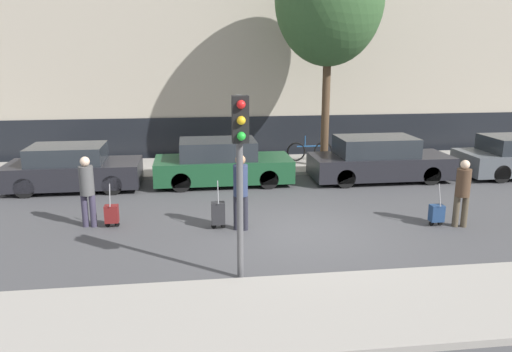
# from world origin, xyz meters

# --- Properties ---
(ground_plane) EXTENTS (80.00, 80.00, 0.00)m
(ground_plane) POSITION_xyz_m (0.00, 0.00, 0.00)
(ground_plane) COLOR #424244
(sidewalk_near) EXTENTS (28.00, 2.50, 0.12)m
(sidewalk_near) POSITION_xyz_m (0.00, -3.75, 0.06)
(sidewalk_near) COLOR gray
(sidewalk_near) RESTS_ON ground_plane
(sidewalk_far) EXTENTS (28.00, 3.00, 0.12)m
(sidewalk_far) POSITION_xyz_m (0.00, 7.00, 0.06)
(sidewalk_far) COLOR gray
(sidewalk_far) RESTS_ON ground_plane
(parked_car_0) EXTENTS (4.00, 1.83, 1.37)m
(parked_car_0) POSITION_xyz_m (-6.08, 4.70, 0.65)
(parked_car_0) COLOR black
(parked_car_0) RESTS_ON ground_plane
(parked_car_1) EXTENTS (4.34, 1.82, 1.43)m
(parked_car_1) POSITION_xyz_m (-1.48, 4.74, 0.67)
(parked_car_1) COLOR #194728
(parked_car_1) RESTS_ON ground_plane
(parked_car_2) EXTENTS (4.55, 1.78, 1.45)m
(parked_car_2) POSITION_xyz_m (3.67, 4.51, 0.68)
(parked_car_2) COLOR black
(parked_car_2) RESTS_ON ground_plane
(pedestrian_left) EXTENTS (0.35, 0.34, 1.74)m
(pedestrian_left) POSITION_xyz_m (-4.94, 1.06, 0.99)
(pedestrian_left) COLOR #383347
(pedestrian_left) RESTS_ON ground_plane
(trolley_left) EXTENTS (0.34, 0.29, 1.09)m
(trolley_left) POSITION_xyz_m (-4.39, 0.96, 0.33)
(trolley_left) COLOR maroon
(trolley_left) RESTS_ON ground_plane
(pedestrian_center) EXTENTS (0.34, 0.34, 1.83)m
(pedestrian_center) POSITION_xyz_m (-1.32, 0.36, 1.05)
(pedestrian_center) COLOR #23232D
(pedestrian_center) RESTS_ON ground_plane
(trolley_center) EXTENTS (0.34, 0.29, 1.19)m
(trolley_center) POSITION_xyz_m (-1.84, 0.51, 0.38)
(trolley_center) COLOR #262628
(trolley_center) RESTS_ON ground_plane
(pedestrian_right) EXTENTS (0.34, 0.34, 1.66)m
(pedestrian_right) POSITION_xyz_m (3.97, -0.13, 0.94)
(pedestrian_right) COLOR #4C4233
(pedestrian_right) RESTS_ON ground_plane
(trolley_right) EXTENTS (0.34, 0.29, 1.07)m
(trolley_right) POSITION_xyz_m (3.44, 0.01, 0.32)
(trolley_right) COLOR navy
(trolley_right) RESTS_ON ground_plane
(traffic_light) EXTENTS (0.28, 0.47, 3.41)m
(traffic_light) POSITION_xyz_m (-1.59, -2.37, 2.44)
(traffic_light) COLOR #515154
(traffic_light) RESTS_ON ground_plane
(parked_bicycle) EXTENTS (1.77, 0.06, 0.96)m
(parked_bicycle) POSITION_xyz_m (2.02, 7.26, 0.49)
(parked_bicycle) COLOR black
(parked_bicycle) RESTS_ON sidewalk_far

